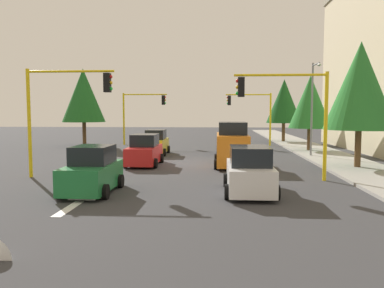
# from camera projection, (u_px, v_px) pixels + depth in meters

# --- Properties ---
(ground_plane) EXTENTS (120.00, 120.00, 0.00)m
(ground_plane) POSITION_uv_depth(u_px,v_px,m) (184.00, 163.00, 25.51)
(ground_plane) COLOR #353538
(sidewalk_kerb) EXTENTS (80.00, 4.00, 0.15)m
(sidewalk_kerb) POSITION_uv_depth(u_px,v_px,m) (325.00, 155.00, 29.77)
(sidewalk_kerb) COLOR gray
(sidewalk_kerb) RESTS_ON ground
(lane_arrow_near) EXTENTS (2.40, 1.10, 1.10)m
(lane_arrow_near) POSITION_uv_depth(u_px,v_px,m) (77.00, 203.00, 14.26)
(lane_arrow_near) COLOR silver
(lane_arrow_near) RESTS_ON ground
(traffic_signal_near_right) EXTENTS (0.36, 4.59, 5.60)m
(traffic_signal_near_right) POSITION_uv_depth(u_px,v_px,m) (63.00, 101.00, 19.60)
(traffic_signal_near_right) COLOR yellow
(traffic_signal_near_right) RESTS_ON ground
(traffic_signal_far_left) EXTENTS (0.36, 4.59, 5.28)m
(traffic_signal_far_left) POSITION_uv_depth(u_px,v_px,m) (252.00, 108.00, 38.74)
(traffic_signal_far_left) COLOR yellow
(traffic_signal_far_left) RESTS_ON ground
(traffic_signal_far_right) EXTENTS (0.36, 4.59, 5.33)m
(traffic_signal_far_right) POSITION_uv_depth(u_px,v_px,m) (141.00, 108.00, 39.49)
(traffic_signal_far_right) COLOR yellow
(traffic_signal_far_right) RESTS_ON ground
(traffic_signal_near_left) EXTENTS (0.36, 4.59, 5.35)m
(traffic_signal_near_left) POSITION_uv_depth(u_px,v_px,m) (288.00, 104.00, 18.85)
(traffic_signal_near_left) COLOR yellow
(traffic_signal_near_left) RESTS_ON ground
(street_lamp_curbside) EXTENTS (2.15, 0.28, 7.00)m
(street_lamp_curbside) POSITION_uv_depth(u_px,v_px,m) (313.00, 99.00, 28.12)
(street_lamp_curbside) COLOR slate
(street_lamp_curbside) RESTS_ON ground
(tree_roadside_mid) EXTENTS (3.56, 3.56, 6.48)m
(tree_roadside_mid) POSITION_uv_depth(u_px,v_px,m) (310.00, 102.00, 32.44)
(tree_roadside_mid) COLOR brown
(tree_roadside_mid) RESTS_ON ground
(tree_opposite_side) EXTENTS (4.18, 4.18, 7.64)m
(tree_opposite_side) POSITION_uv_depth(u_px,v_px,m) (83.00, 96.00, 37.76)
(tree_opposite_side) COLOR brown
(tree_opposite_side) RESTS_ON ground
(tree_roadside_far) EXTENTS (3.83, 3.83, 6.99)m
(tree_roadside_far) POSITION_uv_depth(u_px,v_px,m) (284.00, 101.00, 42.39)
(tree_roadside_far) COLOR brown
(tree_roadside_far) RESTS_ON ground
(tree_roadside_near) EXTENTS (4.10, 4.10, 7.48)m
(tree_roadside_near) POSITION_uv_depth(u_px,v_px,m) (360.00, 86.00, 22.41)
(tree_roadside_near) COLOR brown
(tree_roadside_near) RESTS_ON ground
(delivery_van_orange) EXTENTS (4.80, 2.22, 2.77)m
(delivery_van_orange) POSITION_uv_depth(u_px,v_px,m) (232.00, 146.00, 24.00)
(delivery_van_orange) COLOR orange
(delivery_van_orange) RESTS_ON ground
(car_black) EXTENTS (3.74, 1.92, 1.98)m
(car_black) POSITION_uv_depth(u_px,v_px,m) (229.00, 143.00, 30.92)
(car_black) COLOR black
(car_black) RESTS_ON ground
(car_yellow) EXTENTS (3.95, 1.95, 1.98)m
(car_yellow) POSITION_uv_depth(u_px,v_px,m) (156.00, 143.00, 30.74)
(car_yellow) COLOR yellow
(car_yellow) RESTS_ON ground
(car_red) EXTENTS (4.13, 2.06, 1.98)m
(car_red) POSITION_uv_depth(u_px,v_px,m) (145.00, 151.00, 24.54)
(car_red) COLOR red
(car_red) RESTS_ON ground
(car_white) EXTENTS (4.17, 2.11, 1.98)m
(car_white) POSITION_uv_depth(u_px,v_px,m) (249.00, 172.00, 16.02)
(car_white) COLOR white
(car_white) RESTS_ON ground
(car_green) EXTENTS (3.75, 2.04, 1.98)m
(car_green) POSITION_uv_depth(u_px,v_px,m) (92.00, 172.00, 16.13)
(car_green) COLOR #1E7238
(car_green) RESTS_ON ground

